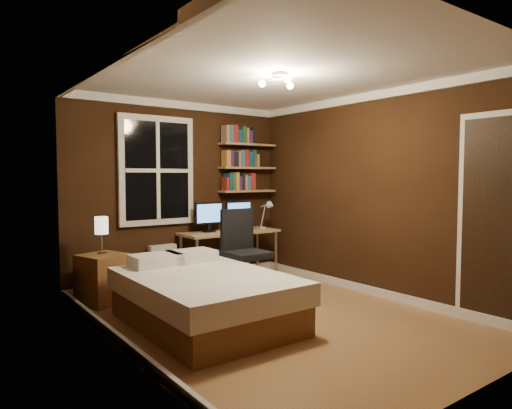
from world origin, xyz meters
TOP-DOWN VIEW (x-y plane):
  - floor at (0.00, 0.00)m, footprint 4.20×4.20m
  - wall_back at (0.00, 2.10)m, footprint 3.20×0.04m
  - wall_left at (-1.60, 0.00)m, footprint 0.04×4.20m
  - wall_right at (1.60, 0.00)m, footprint 0.04×4.20m
  - ceiling at (0.00, 0.00)m, footprint 3.20×4.20m
  - window at (-0.35, 2.06)m, footprint 1.06×0.06m
  - door at (1.59, -1.55)m, footprint 0.03×0.82m
  - ceiling_fixture at (0.00, -0.10)m, footprint 0.44×0.44m
  - bookshelf_lower at (1.08, 1.98)m, footprint 0.92×0.22m
  - books_row_lower at (1.08, 1.98)m, footprint 0.54×0.16m
  - bookshelf_middle at (1.08, 1.98)m, footprint 0.92×0.22m
  - books_row_middle at (1.08, 1.98)m, footprint 0.54×0.16m
  - bookshelf_upper at (1.08, 1.98)m, footprint 0.92×0.22m
  - books_row_upper at (1.08, 1.98)m, footprint 0.48×0.16m
  - bed at (-0.68, 0.25)m, footprint 1.34×1.86m
  - nightstand at (-1.25, 1.60)m, footprint 0.58×0.58m
  - bedside_lamp at (-1.25, 1.60)m, footprint 0.15×0.15m
  - radiator at (-0.32, 2.00)m, footprint 0.37×0.13m
  - desk at (0.65, 1.81)m, footprint 1.45×0.54m
  - monitor_left at (0.34, 1.88)m, footprint 0.44×0.12m
  - monitor_right at (0.85, 1.88)m, footprint 0.44×0.12m
  - desk_lamp at (1.23, 1.71)m, footprint 0.14×0.32m
  - office_chair at (0.23, 0.84)m, footprint 0.59×0.59m

SIDE VIEW (x-z plane):
  - floor at x=0.00m, z-range 0.00..0.00m
  - bed at x=-0.68m, z-range -0.05..0.59m
  - radiator at x=-0.32m, z-range 0.00..0.55m
  - nightstand at x=-1.25m, z-range 0.00..0.58m
  - office_chair at x=0.23m, z-range -0.12..0.95m
  - desk at x=0.65m, z-range 0.28..0.97m
  - bedside_lamp at x=-1.25m, z-range 0.58..1.01m
  - monitor_left at x=0.34m, z-range 0.69..1.11m
  - monitor_right at x=0.85m, z-range 0.69..1.11m
  - desk_lamp at x=1.23m, z-range 0.69..1.13m
  - door at x=1.59m, z-range 0.00..2.05m
  - wall_back at x=0.00m, z-range 0.00..2.50m
  - wall_left at x=-1.60m, z-range 0.00..2.50m
  - wall_right at x=1.60m, z-range 0.00..2.50m
  - bookshelf_lower at x=1.08m, z-range 1.24..1.26m
  - books_row_lower at x=1.08m, z-range 1.26..1.49m
  - window at x=-0.35m, z-range 0.82..2.28m
  - bookshelf_middle at x=1.08m, z-range 1.59..1.61m
  - books_row_middle at x=1.08m, z-range 1.61..1.84m
  - bookshelf_upper at x=1.08m, z-range 1.94..1.96m
  - books_row_upper at x=1.08m, z-range 1.96..2.20m
  - ceiling_fixture at x=0.00m, z-range 2.31..2.49m
  - ceiling at x=0.00m, z-range 2.49..2.51m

